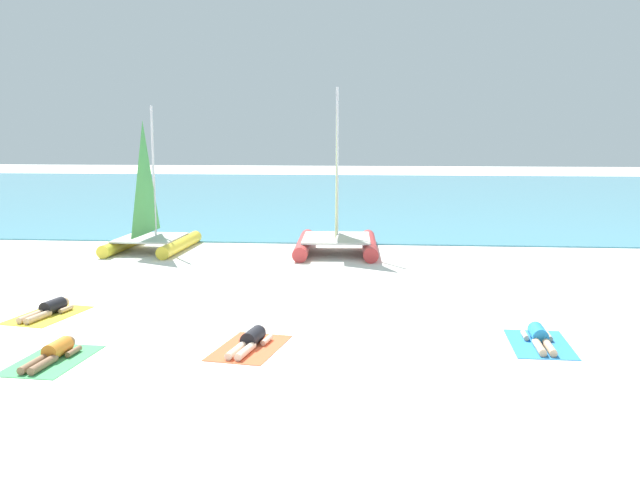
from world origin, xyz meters
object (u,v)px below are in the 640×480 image
(towel_center_left, at_px, (52,360))
(towel_center_right, at_px, (249,348))
(sunbather_center_left, at_px, (54,352))
(sunbather_rightmost, at_px, (539,337))
(sailboat_yellow, at_px, (151,230))
(sailboat_red, at_px, (337,229))
(sunbather_leftmost, at_px, (49,309))
(towel_leftmost, at_px, (48,315))
(sunbather_center_right, at_px, (251,340))
(towel_rightmost, at_px, (540,344))

(towel_center_left, height_order, towel_center_right, same)
(sunbather_center_left, xyz_separation_m, sunbather_rightmost, (8.76, 1.76, 0.00))
(sailboat_yellow, bearing_deg, towel_center_left, -78.55)
(towel_center_left, bearing_deg, towel_center_right, 17.40)
(sunbather_rightmost, bearing_deg, sailboat_red, 115.95)
(sunbather_leftmost, distance_m, sunbather_rightmost, 10.35)
(towel_leftmost, bearing_deg, sunbather_leftmost, 79.40)
(sunbather_center_left, height_order, sunbather_center_right, same)
(sunbather_center_left, xyz_separation_m, towel_rightmost, (8.75, 1.69, -0.13))
(towel_rightmost, bearing_deg, towel_center_left, -168.65)
(sailboat_yellow, distance_m, towel_center_left, 11.84)
(sailboat_red, distance_m, towel_center_right, 10.82)
(sailboat_yellow, bearing_deg, sunbather_leftmost, -85.02)
(towel_leftmost, xyz_separation_m, towel_center_left, (1.52, -3.03, 0.00))
(towel_center_left, relative_size, towel_center_right, 1.00)
(towel_leftmost, bearing_deg, sunbather_center_right, -21.54)
(towel_center_left, bearing_deg, sunbather_center_right, 18.37)
(sunbather_leftmost, xyz_separation_m, sunbather_center_left, (1.52, -3.02, 0.00))
(sailboat_yellow, height_order, sunbather_rightmost, sailboat_yellow)
(sailboat_yellow, distance_m, towel_rightmost, 14.64)
(towel_leftmost, distance_m, sunbather_center_left, 3.33)
(towel_rightmost, bearing_deg, sunbather_rightmost, 88.45)
(towel_center_left, distance_m, sunbather_center_left, 0.14)
(towel_center_left, xyz_separation_m, towel_center_right, (3.32, 1.04, 0.00))
(towel_leftmost, bearing_deg, sunbather_center_left, -62.66)
(towel_leftmost, distance_m, towel_center_right, 5.24)
(sunbather_rightmost, bearing_deg, sunbather_center_right, -170.92)
(towel_center_left, relative_size, towel_rightmost, 1.00)
(sailboat_yellow, relative_size, towel_rightmost, 2.54)
(sunbather_leftmost, distance_m, towel_rightmost, 10.36)
(towel_rightmost, bearing_deg, towel_center_right, -172.49)
(sunbather_leftmost, relative_size, towel_center_right, 0.82)
(sunbather_leftmost, height_order, sunbather_center_left, same)
(sunbather_leftmost, height_order, sunbather_center_right, same)
(towel_leftmost, bearing_deg, towel_center_left, -63.25)
(sunbather_leftmost, xyz_separation_m, sunbather_rightmost, (10.27, -1.27, 0.00))
(towel_leftmost, distance_m, sunbather_leftmost, 0.14)
(sunbather_center_left, relative_size, towel_rightmost, 0.82)
(sunbather_leftmost, xyz_separation_m, towel_center_right, (4.84, -2.05, -0.13))
(sunbather_center_left, height_order, towel_center_right, sunbather_center_left)
(sunbather_rightmost, bearing_deg, sunbather_leftmost, 174.52)
(towel_center_right, bearing_deg, towel_rightmost, 7.51)
(towel_center_right, bearing_deg, sunbather_center_left, -163.63)
(towel_center_left, distance_m, towel_rightmost, 8.93)
(towel_center_left, bearing_deg, sailboat_red, 70.22)
(sunbather_center_right, distance_m, towel_rightmost, 5.46)
(towel_leftmost, height_order, towel_rightmost, same)
(towel_center_left, bearing_deg, sailboat_yellow, 99.79)
(sunbather_center_right, distance_m, sunbather_rightmost, 5.47)
(sailboat_yellow, relative_size, sunbather_center_left, 3.08)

